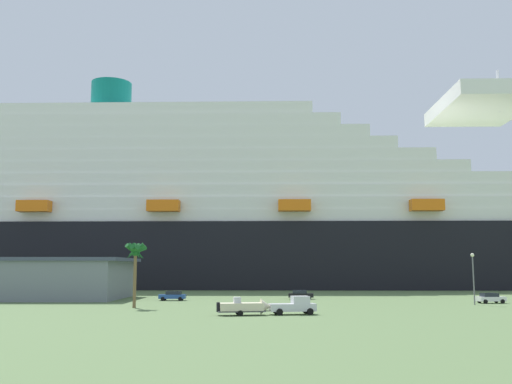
{
  "coord_description": "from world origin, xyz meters",
  "views": [
    {
      "loc": [
        -3.95,
        -84.06,
        5.71
      ],
      "look_at": [
        4.33,
        31.9,
        20.8
      ],
      "focal_mm": 40.58,
      "sensor_mm": 36.0,
      "label": 1
    }
  ],
  "objects_px": {
    "pickup_truck": "(294,306)",
    "small_boat_on_trailer": "(247,307)",
    "parked_car_black_coupe": "(301,294)",
    "cruise_ship": "(222,218)",
    "palm_tree": "(136,255)",
    "parked_car_white_van": "(490,298)",
    "parked_car_blue_suv": "(173,296)",
    "street_lamp": "(473,271)"
  },
  "relations": [
    {
      "from": "cruise_ship",
      "to": "pickup_truck",
      "type": "height_order",
      "value": "cruise_ship"
    },
    {
      "from": "pickup_truck",
      "to": "street_lamp",
      "type": "xyz_separation_m",
      "value": [
        29.75,
        15.78,
        4.06
      ]
    },
    {
      "from": "cruise_ship",
      "to": "parked_car_blue_suv",
      "type": "height_order",
      "value": "cruise_ship"
    },
    {
      "from": "pickup_truck",
      "to": "palm_tree",
      "type": "bearing_deg",
      "value": 148.01
    },
    {
      "from": "parked_car_black_coupe",
      "to": "street_lamp",
      "type": "bearing_deg",
      "value": -35.79
    },
    {
      "from": "parked_car_white_van",
      "to": "parked_car_blue_suv",
      "type": "xyz_separation_m",
      "value": [
        -50.79,
        11.03,
        0.0
      ]
    },
    {
      "from": "palm_tree",
      "to": "parked_car_blue_suv",
      "type": "relative_size",
      "value": 1.96
    },
    {
      "from": "small_boat_on_trailer",
      "to": "palm_tree",
      "type": "relative_size",
      "value": 0.79
    },
    {
      "from": "cruise_ship",
      "to": "parked_car_black_coupe",
      "type": "distance_m",
      "value": 59.83
    },
    {
      "from": "palm_tree",
      "to": "street_lamp",
      "type": "bearing_deg",
      "value": 3.05
    },
    {
      "from": "street_lamp",
      "to": "parked_car_white_van",
      "type": "xyz_separation_m",
      "value": [
        4.27,
        3.64,
        -4.27
      ]
    },
    {
      "from": "pickup_truck",
      "to": "parked_car_white_van",
      "type": "relative_size",
      "value": 1.28
    },
    {
      "from": "palm_tree",
      "to": "street_lamp",
      "type": "height_order",
      "value": "palm_tree"
    },
    {
      "from": "cruise_ship",
      "to": "parked_car_white_van",
      "type": "xyz_separation_m",
      "value": [
        41.84,
        -69.05,
        -18.25
      ]
    },
    {
      "from": "pickup_truck",
      "to": "parked_car_black_coupe",
      "type": "height_order",
      "value": "pickup_truck"
    },
    {
      "from": "parked_car_white_van",
      "to": "parked_car_black_coupe",
      "type": "bearing_deg",
      "value": 154.19
    },
    {
      "from": "pickup_truck",
      "to": "small_boat_on_trailer",
      "type": "xyz_separation_m",
      "value": [
        -5.76,
        -0.6,
        -0.08
      ]
    },
    {
      "from": "parked_car_white_van",
      "to": "palm_tree",
      "type": "bearing_deg",
      "value": -173.41
    },
    {
      "from": "small_boat_on_trailer",
      "to": "pickup_truck",
      "type": "bearing_deg",
      "value": 5.96
    },
    {
      "from": "pickup_truck",
      "to": "parked_car_blue_suv",
      "type": "relative_size",
      "value": 1.24
    },
    {
      "from": "cruise_ship",
      "to": "small_boat_on_trailer",
      "type": "distance_m",
      "value": 90.92
    },
    {
      "from": "parked_car_black_coupe",
      "to": "parked_car_white_van",
      "type": "relative_size",
      "value": 1.03
    },
    {
      "from": "parked_car_blue_suv",
      "to": "street_lamp",
      "type": "bearing_deg",
      "value": -17.5
    },
    {
      "from": "small_boat_on_trailer",
      "to": "parked_car_black_coupe",
      "type": "distance_m",
      "value": 35.61
    },
    {
      "from": "small_boat_on_trailer",
      "to": "parked_car_white_van",
      "type": "bearing_deg",
      "value": 26.72
    },
    {
      "from": "parked_car_black_coupe",
      "to": "cruise_ship",
      "type": "bearing_deg",
      "value": 103.73
    },
    {
      "from": "parked_car_blue_suv",
      "to": "parked_car_black_coupe",
      "type": "bearing_deg",
      "value": 6.78
    },
    {
      "from": "cruise_ship",
      "to": "parked_car_white_van",
      "type": "distance_m",
      "value": 82.77
    },
    {
      "from": "cruise_ship",
      "to": "parked_car_black_coupe",
      "type": "height_order",
      "value": "cruise_ship"
    },
    {
      "from": "parked_car_black_coupe",
      "to": "parked_car_blue_suv",
      "type": "relative_size",
      "value": 0.99
    },
    {
      "from": "parked_car_black_coupe",
      "to": "parked_car_blue_suv",
      "type": "distance_m",
      "value": 22.63
    },
    {
      "from": "cruise_ship",
      "to": "parked_car_blue_suv",
      "type": "xyz_separation_m",
      "value": [
        -8.95,
        -58.02,
        -18.25
      ]
    },
    {
      "from": "street_lamp",
      "to": "parked_car_blue_suv",
      "type": "relative_size",
      "value": 1.67
    },
    {
      "from": "palm_tree",
      "to": "parked_car_blue_suv",
      "type": "distance_m",
      "value": 19.05
    },
    {
      "from": "street_lamp",
      "to": "palm_tree",
      "type": "bearing_deg",
      "value": -176.95
    },
    {
      "from": "small_boat_on_trailer",
      "to": "parked_car_black_coupe",
      "type": "height_order",
      "value": "small_boat_on_trailer"
    },
    {
      "from": "cruise_ship",
      "to": "palm_tree",
      "type": "relative_size",
      "value": 30.02
    },
    {
      "from": "street_lamp",
      "to": "parked_car_blue_suv",
      "type": "height_order",
      "value": "street_lamp"
    },
    {
      "from": "cruise_ship",
      "to": "pickup_truck",
      "type": "relative_size",
      "value": 47.66
    },
    {
      "from": "parked_car_white_van",
      "to": "parked_car_blue_suv",
      "type": "bearing_deg",
      "value": 167.75
    },
    {
      "from": "cruise_ship",
      "to": "small_boat_on_trailer",
      "type": "height_order",
      "value": "cruise_ship"
    },
    {
      "from": "street_lamp",
      "to": "pickup_truck",
      "type": "bearing_deg",
      "value": -152.06
    }
  ]
}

